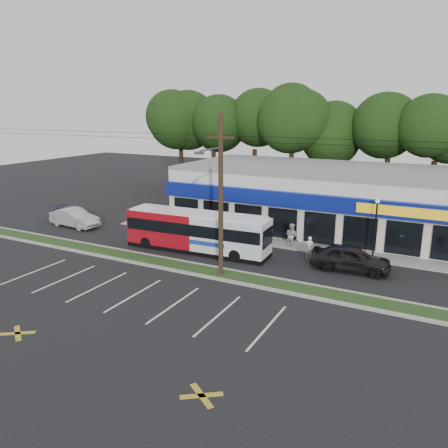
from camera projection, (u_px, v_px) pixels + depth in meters
name	position (u px, v px, depth m)	size (l,w,h in m)	color
ground	(173.00, 272.00, 28.17)	(120.00, 120.00, 0.00)	black
grass_strip	(181.00, 266.00, 29.01)	(40.00, 1.60, 0.12)	#253917
curb_south	(174.00, 270.00, 28.28)	(40.00, 0.25, 0.14)	#9E9E93
curb_north	(188.00, 262.00, 29.74)	(40.00, 0.25, 0.14)	#9E9E93
sidewalk	(292.00, 245.00, 33.65)	(32.00, 2.20, 0.10)	#9E9E93
strip_mall	(324.00, 197.00, 38.70)	(25.00, 12.55, 5.30)	silver
utility_pole	(218.00, 191.00, 26.32)	(50.00, 2.77, 10.00)	black
lamp_post	(376.00, 222.00, 30.14)	(0.30, 0.30, 4.25)	black
tree_line	(338.00, 126.00, 46.55)	(46.76, 6.76, 11.83)	black
metrobus	(197.00, 231.00, 32.00)	(11.05, 2.83, 2.95)	#A20C17
car_dark	(351.00, 258.00, 28.24)	(2.02, 5.03, 1.71)	black
car_silver	(75.00, 218.00, 38.90)	(1.71, 4.92, 1.62)	#B6B8BE
car_blue	(73.00, 216.00, 40.14)	(1.96, 4.83, 1.40)	navy
pedestrian_a	(309.00, 247.00, 30.60)	(0.58, 0.38, 1.60)	white
pedestrian_b	(291.00, 236.00, 32.96)	(0.92, 0.71, 1.88)	beige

